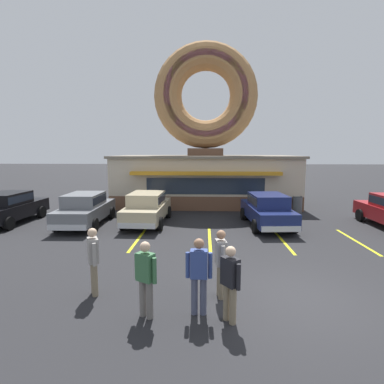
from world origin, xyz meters
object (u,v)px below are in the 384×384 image
car_grey (85,208)px  pedestrian_hooded_kid (93,258)px  car_champagne (147,207)px  car_black (9,207)px  car_navy (267,209)px  pedestrian_clipboard_woman (230,280)px  pedestrian_leather_jacket_man (146,276)px  pedestrian_blue_sweater_man (199,272)px  trash_bin (297,204)px  pedestrian_beanie_man (221,260)px

car_grey → pedestrian_hooded_kid: pedestrian_hooded_kid is taller
car_champagne → car_black: bearing=-177.7°
car_navy → pedestrian_clipboard_woman: 8.84m
pedestrian_leather_jacket_man → car_grey: bearing=119.4°
car_black → pedestrian_leather_jacket_man: size_ratio=2.66×
pedestrian_hooded_kid → pedestrian_clipboard_woman: bearing=-18.2°
car_navy → pedestrian_leather_jacket_man: 9.43m
car_navy → pedestrian_blue_sweater_man: 8.80m
pedestrian_blue_sweater_man → trash_bin: size_ratio=1.80×
pedestrian_beanie_man → trash_bin: size_ratio=1.78×
car_champagne → pedestrian_blue_sweater_man: bearing=-71.8°
car_champagne → trash_bin: bearing=20.4°
car_champagne → pedestrian_beanie_man: pedestrian_beanie_man is taller
pedestrian_beanie_man → trash_bin: bearing=64.4°
car_grey → car_champagne: same height
car_grey → pedestrian_beanie_man: bearing=-48.8°
car_grey → car_champagne: (3.02, 0.41, 0.00)m
car_grey → pedestrian_leather_jacket_man: bearing=-60.6°
car_black → pedestrian_beanie_man: 12.70m
pedestrian_blue_sweater_man → pedestrian_hooded_kid: bearing=162.9°
pedestrian_blue_sweater_man → pedestrian_beanie_man: (0.53, 0.82, -0.02)m
pedestrian_clipboard_woman → pedestrian_beanie_man: size_ratio=0.97×
car_navy → pedestrian_clipboard_woman: (-2.53, -8.47, 0.06)m
car_black → pedestrian_clipboard_woman: pedestrian_clipboard_woman is taller
pedestrian_clipboard_woman → pedestrian_beanie_man: bearing=97.2°
car_grey → pedestrian_leather_jacket_man: pedestrian_leather_jacket_man is taller
car_black → pedestrian_clipboard_woman: (10.48, -8.47, 0.06)m
pedestrian_leather_jacket_man → pedestrian_clipboard_woman: (1.83, -0.11, -0.03)m
pedestrian_clipboard_woman → car_black: bearing=141.1°
car_grey → car_navy: bearing=0.9°
car_champagne → pedestrian_leather_jacket_man: (1.62, -8.64, 0.09)m
car_grey → pedestrian_blue_sweater_man: size_ratio=2.61×
pedestrian_blue_sweater_man → pedestrian_hooded_kid: 2.82m
pedestrian_clipboard_woman → pedestrian_leather_jacket_man: bearing=176.6°
car_navy → pedestrian_hooded_kid: pedestrian_hooded_kid is taller
pedestrian_leather_jacket_man → pedestrian_blue_sweater_man: bearing=8.4°
car_black → pedestrian_leather_jacket_man: bearing=-44.0°
car_champagne → trash_bin: car_champagne is taller
car_champagne → pedestrian_hooded_kid: 7.65m
car_navy → pedestrian_hooded_kid: size_ratio=2.67×
car_navy → car_black: same height
car_champagne → trash_bin: (8.50, 3.17, -0.37)m
car_navy → car_black: bearing=-180.0°
car_navy → car_black: (-13.01, -0.01, 0.00)m
car_black → pedestrian_blue_sweater_man: bearing=-39.8°
car_black → trash_bin: (15.53, 3.45, -0.37)m
pedestrian_beanie_man → trash_bin: pedestrian_beanie_man is taller
car_grey → pedestrian_leather_jacket_man: 9.45m
pedestrian_blue_sweater_man → pedestrian_clipboard_woman: bearing=-22.7°
pedestrian_blue_sweater_man → pedestrian_clipboard_woman: size_ratio=1.04×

